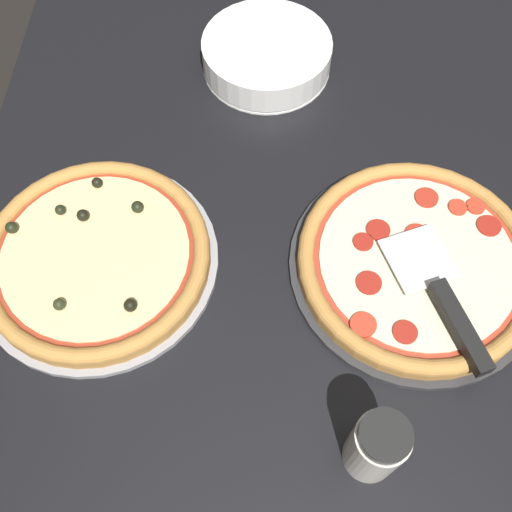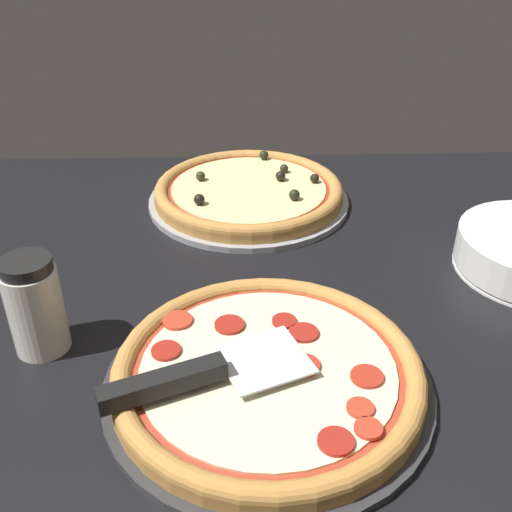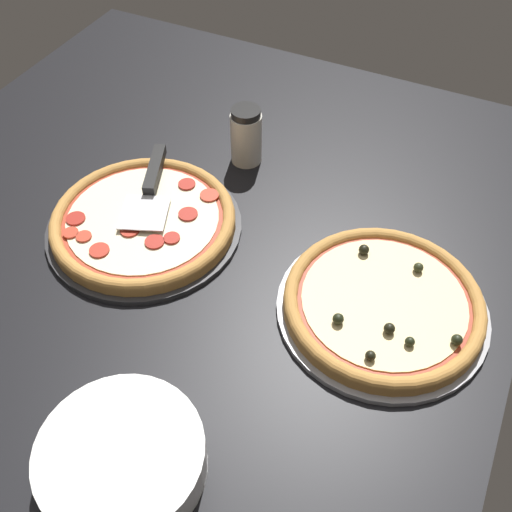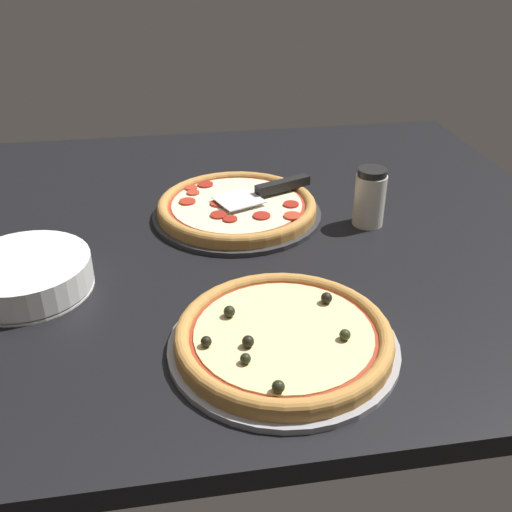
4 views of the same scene
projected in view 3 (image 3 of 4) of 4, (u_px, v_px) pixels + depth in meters
The scene contains 8 objects.
ground_plane at pixel (184, 228), 112.20cm from camera, with size 128.78×121.60×3.60cm, color black.
pizza_pan_front at pixel (145, 227), 109.19cm from camera, with size 35.49×35.49×1.00cm, color #2D2D30.
pizza_front at pixel (143, 220), 107.84cm from camera, with size 33.36×33.36×2.72cm.
pizza_pan_back at pixel (382, 309), 96.66cm from camera, with size 34.12×34.12×1.00cm, color #939399.
pizza_back at pixel (384, 303), 95.28cm from camera, with size 32.07×32.07×3.79cm.
serving_spatula at pixel (152, 179), 111.98cm from camera, with size 22.24×13.00×2.00cm.
plate_stack at pixel (122, 459), 77.66cm from camera, with size 21.98×21.98×5.60cm.
parmesan_shaker at pixel (246, 136), 118.55cm from camera, with size 6.29×6.29×12.04cm.
Camera 3 is at (65.12, 46.47, 78.20)cm, focal length 42.00 mm.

